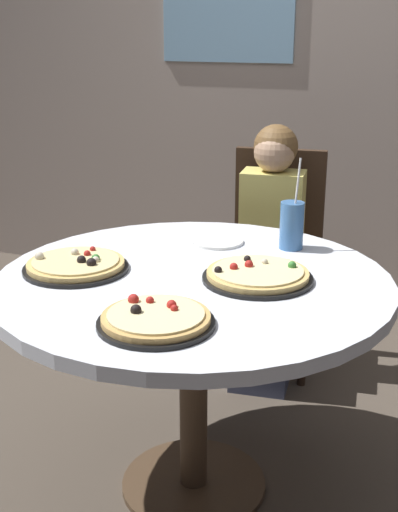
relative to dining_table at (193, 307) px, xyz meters
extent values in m
plane|color=#4C4238|center=(0.00, 0.00, -0.65)|extent=(8.00, 8.00, 0.00)
cube|color=#A8998E|center=(0.00, 1.89, 0.80)|extent=(5.20, 0.12, 2.90)
cube|color=#8CBFE5|center=(-0.51, 1.83, 0.93)|extent=(0.73, 0.02, 0.62)
cylinder|color=silver|center=(0.00, 0.00, 0.08)|extent=(1.20, 1.20, 0.04)
cylinder|color=#4C3826|center=(0.00, 0.00, -0.29)|extent=(0.09, 0.09, 0.69)
cylinder|color=#4C3826|center=(0.00, 0.00, -0.64)|extent=(0.48, 0.48, 0.02)
cube|color=#382619|center=(0.00, 0.95, -0.22)|extent=(0.44, 0.44, 0.04)
cube|color=#382619|center=(-0.02, 1.13, 0.04)|extent=(0.40, 0.08, 0.52)
cylinder|color=#382619|center=(-0.15, 0.76, -0.45)|extent=(0.04, 0.04, 0.41)
cylinder|color=#382619|center=(0.19, 0.80, -0.45)|extent=(0.04, 0.04, 0.41)
cylinder|color=#382619|center=(-0.19, 1.10, -0.45)|extent=(0.04, 0.04, 0.41)
cylinder|color=#382619|center=(0.15, 1.13, -0.45)|extent=(0.04, 0.04, 0.41)
cube|color=#3F4766|center=(0.02, 0.79, -0.43)|extent=(0.27, 0.34, 0.45)
cube|color=#D8CC66|center=(0.00, 0.93, 0.02)|extent=(0.28, 0.19, 0.44)
sphere|color=tan|center=(0.00, 0.93, 0.32)|extent=(0.17, 0.17, 0.17)
sphere|color=brown|center=(0.00, 0.95, 0.34)|extent=(0.18, 0.18, 0.18)
cylinder|color=black|center=(0.19, 0.04, 0.11)|extent=(0.33, 0.33, 0.01)
cylinder|color=#D8B266|center=(0.19, 0.04, 0.12)|extent=(0.30, 0.30, 0.02)
cylinder|color=beige|center=(0.19, 0.04, 0.13)|extent=(0.27, 0.27, 0.01)
sphere|color=#B2231E|center=(0.12, 0.02, 0.14)|extent=(0.02, 0.02, 0.02)
sphere|color=#B2231E|center=(0.16, 0.06, 0.14)|extent=(0.03, 0.03, 0.03)
sphere|color=beige|center=(0.19, 0.10, 0.14)|extent=(0.02, 0.02, 0.02)
sphere|color=black|center=(0.14, 0.11, 0.14)|extent=(0.02, 0.02, 0.02)
sphere|color=black|center=(0.09, -0.02, 0.14)|extent=(0.02, 0.02, 0.02)
sphere|color=#387F33|center=(0.28, 0.10, 0.14)|extent=(0.03, 0.03, 0.03)
cylinder|color=black|center=(-0.36, -0.07, 0.11)|extent=(0.33, 0.33, 0.01)
cylinder|color=#D8B266|center=(-0.36, -0.07, 0.12)|extent=(0.30, 0.30, 0.02)
cylinder|color=beige|center=(-0.36, -0.07, 0.13)|extent=(0.27, 0.27, 0.01)
sphere|color=#B2231E|center=(-0.35, 0.03, 0.14)|extent=(0.02, 0.02, 0.02)
sphere|color=beige|center=(-0.39, -0.03, 0.14)|extent=(0.03, 0.03, 0.03)
sphere|color=beige|center=(-0.47, -0.10, 0.14)|extent=(0.03, 0.03, 0.03)
sphere|color=beige|center=(-0.29, -0.07, 0.14)|extent=(0.02, 0.02, 0.02)
sphere|color=black|center=(-0.33, -0.08, 0.14)|extent=(0.03, 0.03, 0.03)
sphere|color=black|center=(-0.29, -0.10, 0.14)|extent=(0.03, 0.03, 0.03)
sphere|color=#B2231E|center=(-0.35, -0.02, 0.14)|extent=(0.02, 0.02, 0.02)
sphere|color=#387F33|center=(-0.30, -0.05, 0.14)|extent=(0.03, 0.03, 0.03)
cylinder|color=black|center=(0.04, -0.36, 0.11)|extent=(0.30, 0.30, 0.01)
cylinder|color=tan|center=(0.04, -0.36, 0.12)|extent=(0.28, 0.28, 0.02)
cylinder|color=beige|center=(0.04, -0.36, 0.13)|extent=(0.25, 0.25, 0.01)
sphere|color=#B2231E|center=(0.07, -0.32, 0.14)|extent=(0.02, 0.02, 0.02)
sphere|color=#B2231E|center=(-0.01, -0.30, 0.14)|extent=(0.02, 0.02, 0.02)
sphere|color=#B2231E|center=(-0.05, -0.31, 0.14)|extent=(0.03, 0.03, 0.03)
sphere|color=#B2231E|center=(0.06, -0.31, 0.14)|extent=(0.03, 0.03, 0.03)
sphere|color=black|center=(-0.01, -0.37, 0.14)|extent=(0.03, 0.03, 0.03)
cylinder|color=#3F72B2|center=(0.21, 0.37, 0.18)|extent=(0.08, 0.08, 0.16)
cylinder|color=white|center=(0.22, 0.37, 0.30)|extent=(0.01, 0.05, 0.22)
cylinder|color=white|center=(-0.04, 0.34, 0.10)|extent=(0.18, 0.18, 0.01)
camera|label=1|loc=(0.69, -1.78, 0.82)|focal=47.74mm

